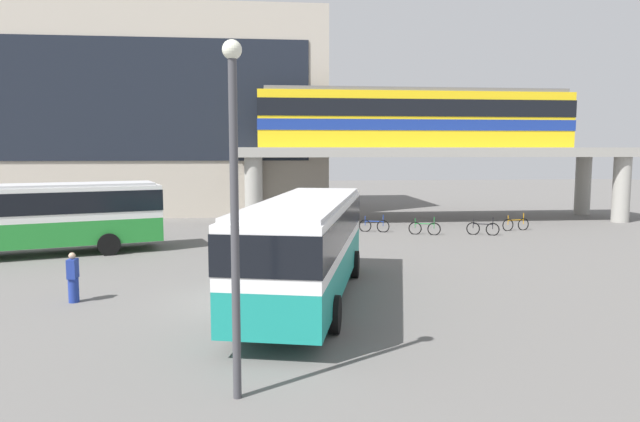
# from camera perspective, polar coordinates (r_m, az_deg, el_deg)

# --- Properties ---
(ground_plane) EXTENTS (120.00, 120.00, 0.00)m
(ground_plane) POSITION_cam_1_polar(r_m,az_deg,el_deg) (28.20, -6.85, -3.62)
(ground_plane) COLOR #605E5B
(station_building) EXTENTS (28.88, 11.87, 14.77)m
(station_building) POSITION_cam_1_polar(r_m,az_deg,el_deg) (47.35, -17.85, 9.02)
(station_building) COLOR #B2A899
(station_building) RESTS_ON ground_plane
(elevated_platform) EXTENTS (26.39, 6.13, 4.89)m
(elevated_platform) POSITION_cam_1_polar(r_m,az_deg,el_deg) (39.28, 11.24, 5.13)
(elevated_platform) COLOR #9E9B93
(elevated_platform) RESTS_ON ground_plane
(train) EXTENTS (20.83, 2.96, 3.84)m
(train) POSITION_cam_1_polar(r_m,az_deg,el_deg) (38.96, 9.43, 9.13)
(train) COLOR yellow
(train) RESTS_ON elevated_platform
(bus_main) EXTENTS (5.14, 11.33, 3.22)m
(bus_main) POSITION_cam_1_polar(r_m,az_deg,el_deg) (17.92, -1.37, -2.74)
(bus_main) COLOR teal
(bus_main) RESTS_ON ground_plane
(bus_secondary) EXTENTS (11.27, 5.92, 3.22)m
(bus_secondary) POSITION_cam_1_polar(r_m,az_deg,el_deg) (28.58, -26.70, -0.08)
(bus_secondary) COLOR #268C33
(bus_secondary) RESTS_ON ground_plane
(bicycle_black) EXTENTS (1.67, 0.75, 1.04)m
(bicycle_black) POSITION_cam_1_polar(r_m,az_deg,el_deg) (33.27, 15.87, -1.70)
(bicycle_black) COLOR black
(bicycle_black) RESTS_ON ground_plane
(bicycle_green) EXTENTS (1.69, 0.71, 1.04)m
(bicycle_green) POSITION_cam_1_polar(r_m,az_deg,el_deg) (32.65, 10.35, -1.71)
(bicycle_green) COLOR black
(bicycle_green) RESTS_ON ground_plane
(bicycle_silver) EXTENTS (1.75, 0.50, 1.04)m
(bicycle_silver) POSITION_cam_1_polar(r_m,az_deg,el_deg) (34.06, 1.20, -1.29)
(bicycle_silver) COLOR black
(bicycle_silver) RESTS_ON ground_plane
(bicycle_blue) EXTENTS (1.71, 0.66, 1.04)m
(bicycle_blue) POSITION_cam_1_polar(r_m,az_deg,el_deg) (33.35, 5.40, -1.47)
(bicycle_blue) COLOR black
(bicycle_blue) RESTS_ON ground_plane
(bicycle_orange) EXTENTS (1.77, 0.38, 1.04)m
(bicycle_orange) POSITION_cam_1_polar(r_m,az_deg,el_deg) (35.74, 18.87, -1.27)
(bicycle_orange) COLOR black
(bicycle_orange) RESTS_ON ground_plane
(pedestrian_waiting_near_stop) EXTENTS (0.48, 0.44, 1.84)m
(pedestrian_waiting_near_stop) POSITION_cam_1_polar(r_m,az_deg,el_deg) (27.36, -7.56, -2.08)
(pedestrian_waiting_near_stop) COLOR maroon
(pedestrian_waiting_near_stop) RESTS_ON ground_plane
(pedestrian_walking_across) EXTENTS (0.32, 0.41, 1.57)m
(pedestrian_walking_across) POSITION_cam_1_polar(r_m,az_deg,el_deg) (19.55, -23.32, -6.24)
(pedestrian_walking_across) COLOR navy
(pedestrian_walking_across) RESTS_ON ground_plane
(lamp_post) EXTENTS (0.36, 0.36, 6.72)m
(lamp_post) POSITION_cam_1_polar(r_m,az_deg,el_deg) (10.73, -8.51, 1.72)
(lamp_post) COLOR #3F3F44
(lamp_post) RESTS_ON ground_plane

